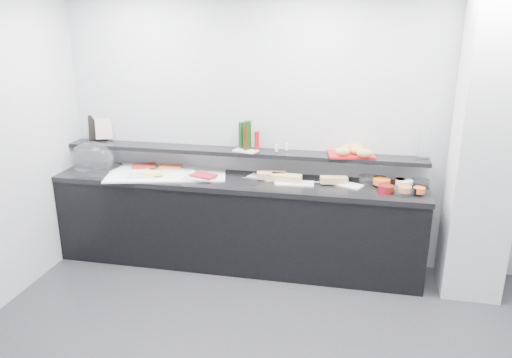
% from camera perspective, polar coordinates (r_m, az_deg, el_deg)
% --- Properties ---
extents(back_wall, '(5.00, 0.02, 2.70)m').
position_cam_1_polar(back_wall, '(4.90, 6.52, 5.52)').
color(back_wall, '#B4B6BB').
rests_on(back_wall, ground).
extents(column, '(0.50, 0.50, 2.70)m').
position_cam_1_polar(column, '(4.66, 24.77, 3.32)').
color(column, silver).
rests_on(column, ground).
extents(buffet_cabinet, '(3.60, 0.60, 0.85)m').
position_cam_1_polar(buffet_cabinet, '(5.01, -2.22, -5.21)').
color(buffet_cabinet, black).
rests_on(buffet_cabinet, ground).
extents(counter_top, '(3.62, 0.62, 0.05)m').
position_cam_1_polar(counter_top, '(4.85, -2.28, -0.32)').
color(counter_top, black).
rests_on(counter_top, buffet_cabinet).
extents(wall_shelf, '(3.60, 0.25, 0.04)m').
position_cam_1_polar(wall_shelf, '(4.94, -1.83, 3.11)').
color(wall_shelf, black).
rests_on(wall_shelf, back_wall).
extents(cloche_base, '(0.45, 0.33, 0.04)m').
position_cam_1_polar(cloche_base, '(5.39, -17.43, 1.22)').
color(cloche_base, '#ADB0B3').
rests_on(cloche_base, counter_top).
extents(cloche_dome, '(0.52, 0.44, 0.34)m').
position_cam_1_polar(cloche_dome, '(5.38, -18.23, 2.29)').
color(cloche_dome, silver).
rests_on(cloche_dome, cloche_base).
extents(linen_runner, '(1.27, 0.82, 0.01)m').
position_cam_1_polar(linen_runner, '(5.07, -10.14, 0.61)').
color(linen_runner, white).
rests_on(linen_runner, counter_top).
extents(platter_meat_a, '(0.37, 0.28, 0.01)m').
position_cam_1_polar(platter_meat_a, '(5.31, -13.67, 1.34)').
color(platter_meat_a, white).
rests_on(platter_meat_a, linen_runner).
extents(food_meat_a, '(0.28, 0.23, 0.02)m').
position_cam_1_polar(food_meat_a, '(5.27, -12.69, 1.48)').
color(food_meat_a, maroon).
rests_on(food_meat_a, platter_meat_a).
extents(platter_salmon, '(0.39, 0.33, 0.01)m').
position_cam_1_polar(platter_salmon, '(5.14, -8.94, 1.08)').
color(platter_salmon, white).
rests_on(platter_salmon, linen_runner).
extents(food_salmon, '(0.26, 0.20, 0.02)m').
position_cam_1_polar(food_salmon, '(5.18, -9.75, 1.38)').
color(food_salmon, '#DF582D').
rests_on(food_salmon, platter_salmon).
extents(platter_cheese, '(0.30, 0.25, 0.01)m').
position_cam_1_polar(platter_cheese, '(5.02, -12.99, 0.42)').
color(platter_cheese, white).
rests_on(platter_cheese, linen_runner).
extents(food_cheese, '(0.22, 0.17, 0.02)m').
position_cam_1_polar(food_cheese, '(4.99, -11.67, 0.63)').
color(food_cheese, '#EAE15B').
rests_on(food_cheese, platter_cheese).
extents(platter_meat_b, '(0.29, 0.20, 0.01)m').
position_cam_1_polar(platter_meat_b, '(4.85, -6.55, 0.17)').
color(platter_meat_b, silver).
rests_on(platter_meat_b, linen_runner).
extents(food_meat_b, '(0.27, 0.22, 0.02)m').
position_cam_1_polar(food_meat_b, '(4.85, -6.00, 0.41)').
color(food_meat_b, maroon).
rests_on(food_meat_b, platter_meat_b).
extents(sandwich_plate_left, '(0.36, 0.24, 0.01)m').
position_cam_1_polar(sandwich_plate_left, '(4.87, 1.03, 0.15)').
color(sandwich_plate_left, white).
rests_on(sandwich_plate_left, counter_top).
extents(sandwich_food_left, '(0.30, 0.18, 0.06)m').
position_cam_1_polar(sandwich_food_left, '(4.83, 1.80, 0.47)').
color(sandwich_food_left, tan).
rests_on(sandwich_food_left, sandwich_plate_left).
extents(tongs_left, '(0.16, 0.02, 0.01)m').
position_cam_1_polar(tongs_left, '(4.82, -0.74, 0.11)').
color(tongs_left, '#AAACB1').
rests_on(tongs_left, sandwich_plate_left).
extents(sandwich_plate_mid, '(0.37, 0.18, 0.01)m').
position_cam_1_polar(sandwich_plate_mid, '(4.71, 4.42, -0.50)').
color(sandwich_plate_mid, silver).
rests_on(sandwich_plate_mid, counter_top).
extents(sandwich_food_mid, '(0.30, 0.14, 0.06)m').
position_cam_1_polar(sandwich_food_mid, '(4.75, 3.46, 0.16)').
color(sandwich_food_mid, tan).
rests_on(sandwich_food_mid, sandwich_plate_mid).
extents(tongs_mid, '(0.15, 0.06, 0.01)m').
position_cam_1_polar(tongs_mid, '(4.68, 4.92, -0.50)').
color(tongs_mid, silver).
rests_on(tongs_mid, sandwich_plate_mid).
extents(sandwich_plate_right, '(0.35, 0.26, 0.01)m').
position_cam_1_polar(sandwich_plate_right, '(4.75, 10.15, -0.60)').
color(sandwich_plate_right, white).
rests_on(sandwich_plate_right, counter_top).
extents(sandwich_food_right, '(0.27, 0.15, 0.06)m').
position_cam_1_polar(sandwich_food_right, '(4.74, 8.89, -0.09)').
color(sandwich_food_right, tan).
rests_on(sandwich_food_right, sandwich_plate_right).
extents(tongs_right, '(0.16, 0.03, 0.01)m').
position_cam_1_polar(tongs_right, '(4.73, 7.14, -0.39)').
color(tongs_right, silver).
rests_on(tongs_right, sandwich_plate_right).
extents(bowl_glass_fruit, '(0.24, 0.24, 0.07)m').
position_cam_1_polar(bowl_glass_fruit, '(4.83, 12.78, -0.10)').
color(bowl_glass_fruit, white).
rests_on(bowl_glass_fruit, counter_top).
extents(fill_glass_fruit, '(0.20, 0.20, 0.05)m').
position_cam_1_polar(fill_glass_fruit, '(4.77, 14.15, -0.27)').
color(fill_glass_fruit, orange).
rests_on(fill_glass_fruit, bowl_glass_fruit).
extents(bowl_black_jam, '(0.13, 0.13, 0.07)m').
position_cam_1_polar(bowl_black_jam, '(4.83, 14.00, -0.21)').
color(bowl_black_jam, black).
rests_on(bowl_black_jam, counter_top).
extents(fill_black_jam, '(0.10, 0.10, 0.05)m').
position_cam_1_polar(fill_black_jam, '(4.82, 16.13, -0.28)').
color(fill_black_jam, '#500E0B').
rests_on(fill_black_jam, bowl_black_jam).
extents(bowl_glass_cream, '(0.21, 0.21, 0.07)m').
position_cam_1_polar(bowl_glass_cream, '(4.86, 18.27, -0.46)').
color(bowl_glass_cream, silver).
rests_on(bowl_glass_cream, counter_top).
extents(fill_glass_cream, '(0.16, 0.16, 0.05)m').
position_cam_1_polar(fill_glass_cream, '(4.79, 16.58, -0.40)').
color(fill_glass_cream, white).
rests_on(fill_glass_cream, bowl_glass_cream).
extents(bowl_red_jam, '(0.15, 0.15, 0.07)m').
position_cam_1_polar(bowl_red_jam, '(4.61, 14.61, -1.12)').
color(bowl_red_jam, maroon).
rests_on(bowl_red_jam, counter_top).
extents(fill_red_jam, '(0.12, 0.12, 0.05)m').
position_cam_1_polar(fill_red_jam, '(4.59, 14.78, -1.05)').
color(fill_red_jam, '#63150E').
rests_on(fill_red_jam, bowl_red_jam).
extents(bowl_glass_salmon, '(0.23, 0.23, 0.07)m').
position_cam_1_polar(bowl_glass_salmon, '(4.61, 16.56, -1.31)').
color(bowl_glass_salmon, white).
rests_on(bowl_glass_salmon, counter_top).
extents(fill_glass_salmon, '(0.12, 0.12, 0.05)m').
position_cam_1_polar(fill_glass_salmon, '(4.62, 16.65, -1.11)').
color(fill_glass_salmon, orange).
rests_on(fill_glass_salmon, bowl_glass_salmon).
extents(bowl_black_fruit, '(0.12, 0.12, 0.07)m').
position_cam_1_polar(bowl_black_fruit, '(4.63, 17.58, -1.30)').
color(bowl_black_fruit, black).
rests_on(bowl_black_fruit, counter_top).
extents(fill_black_fruit, '(0.12, 0.12, 0.05)m').
position_cam_1_polar(fill_black_fruit, '(4.63, 18.15, -1.22)').
color(fill_black_fruit, orange).
rests_on(fill_black_fruit, bowl_black_fruit).
extents(framed_print, '(0.22, 0.13, 0.26)m').
position_cam_1_polar(framed_print, '(5.60, -17.56, 5.64)').
color(framed_print, black).
rests_on(framed_print, wall_shelf).
extents(print_art, '(0.18, 0.11, 0.22)m').
position_cam_1_polar(print_art, '(5.52, -17.01, 5.52)').
color(print_art, '#D4A399').
rests_on(print_art, framed_print).
extents(condiment_tray, '(0.26, 0.20, 0.01)m').
position_cam_1_polar(condiment_tray, '(4.89, -1.19, 3.26)').
color(condiment_tray, silver).
rests_on(condiment_tray, wall_shelf).
extents(bottle_green_a, '(0.07, 0.07, 0.26)m').
position_cam_1_polar(bottle_green_a, '(4.94, -1.67, 5.05)').
color(bottle_green_a, '#103D16').
rests_on(bottle_green_a, condiment_tray).
extents(bottle_brown, '(0.07, 0.07, 0.24)m').
position_cam_1_polar(bottle_brown, '(4.87, -1.21, 4.73)').
color(bottle_brown, '#361F09').
rests_on(bottle_brown, condiment_tray).
extents(bottle_green_b, '(0.08, 0.08, 0.28)m').
position_cam_1_polar(bottle_green_b, '(4.90, -0.93, 5.06)').
color(bottle_green_b, '#10360E').
rests_on(bottle_green_b, condiment_tray).
extents(bottle_hot, '(0.06, 0.06, 0.18)m').
position_cam_1_polar(bottle_hot, '(4.88, 0.09, 4.42)').
color(bottle_hot, '#B10C12').
rests_on(bottle_hot, condiment_tray).
extents(shaker_salt, '(0.04, 0.04, 0.07)m').
position_cam_1_polar(shaker_salt, '(4.82, 2.36, 3.56)').
color(shaker_salt, silver).
rests_on(shaker_salt, condiment_tray).
extents(shaker_pepper, '(0.04, 0.04, 0.07)m').
position_cam_1_polar(shaker_pepper, '(4.88, 3.53, 3.71)').
color(shaker_pepper, white).
rests_on(shaker_pepper, condiment_tray).
extents(bread_tray, '(0.47, 0.37, 0.02)m').
position_cam_1_polar(bread_tray, '(4.82, 10.77, 2.78)').
color(bread_tray, red).
rests_on(bread_tray, wall_shelf).
extents(bread_roll_nw, '(0.13, 0.08, 0.08)m').
position_cam_1_polar(bread_roll_nw, '(4.83, 10.37, 3.47)').
color(bread_roll_nw, '#C67C4B').
rests_on(bread_roll_nw, bread_tray).
extents(bread_roll_n, '(0.18, 0.15, 0.08)m').
position_cam_1_polar(bread_roll_n, '(4.87, 11.38, 3.52)').
color(bread_roll_n, '#C6874B').
rests_on(bread_roll_n, bread_tray).
extents(bread_roll_ne, '(0.15, 0.10, 0.08)m').
position_cam_1_polar(bread_roll_ne, '(4.87, 11.34, 3.54)').
color(bread_roll_ne, '#D0854F').
rests_on(bread_roll_ne, bread_tray).
extents(bread_roll_sw, '(0.16, 0.13, 0.08)m').
position_cam_1_polar(bread_roll_sw, '(4.70, 9.89, 3.10)').
color(bread_roll_sw, tan).
rests_on(bread_roll_sw, bread_tray).
extents(bread_roll_s, '(0.17, 0.13, 0.08)m').
position_cam_1_polar(bread_roll_s, '(4.69, 12.31, 2.91)').
color(bread_roll_s, tan).
rests_on(bread_roll_s, bread_tray).
extents(bread_roll_mide, '(0.16, 0.11, 0.08)m').
position_cam_1_polar(bread_roll_mide, '(4.78, 11.56, 3.23)').
color(bread_roll_mide, tan).
rests_on(bread_roll_mide, bread_tray).
extents(carafe, '(0.13, 0.13, 0.30)m').
position_cam_1_polar(carafe, '(4.83, 18.64, 3.88)').
color(carafe, white).
rests_on(carafe, wall_shelf).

